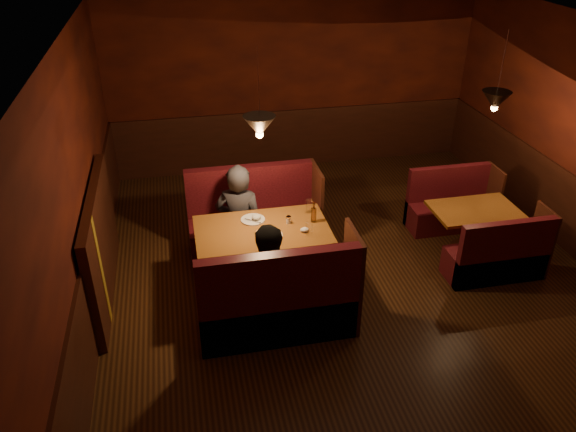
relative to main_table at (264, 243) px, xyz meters
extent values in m
cube|color=black|center=(1.09, -0.09, -0.63)|extent=(6.00, 7.00, 0.01)
cube|color=#3B2B1D|center=(1.09, -0.09, 2.28)|extent=(6.00, 7.00, 0.01)
cube|color=black|center=(1.09, 3.41, 0.82)|extent=(6.00, 0.01, 2.90)
cube|color=black|center=(1.09, -3.60, 0.82)|extent=(6.00, 0.01, 2.90)
cube|color=black|center=(-1.92, -0.09, 0.82)|extent=(0.01, 7.00, 2.90)
cube|color=black|center=(1.09, 3.39, -0.13)|extent=(6.00, 0.04, 1.00)
cube|color=black|center=(-1.89, -0.09, -0.13)|extent=(0.04, 7.00, 1.00)
cube|color=black|center=(-1.83, 0.31, 0.02)|extent=(0.10, 2.20, 1.30)
cube|color=gold|center=(-1.78, -0.24, 0.02)|extent=(0.01, 0.12, 1.30)
cylinder|color=#333333|center=(-0.02, 0.00, 1.82)|extent=(0.01, 0.01, 0.80)
cone|color=black|center=(-0.02, 0.00, 1.42)|extent=(0.34, 0.34, 0.22)
sphere|color=#FFBF72|center=(-0.02, 0.00, 1.33)|extent=(0.08, 0.08, 0.08)
cylinder|color=#333333|center=(2.79, 0.26, 1.82)|extent=(0.01, 0.01, 0.80)
cone|color=black|center=(2.79, 0.26, 1.42)|extent=(0.34, 0.34, 0.22)
sphere|color=#FFBF72|center=(2.79, 0.26, 1.33)|extent=(0.08, 0.08, 0.08)
cube|color=brown|center=(-0.02, 0.00, 0.16)|extent=(1.52, 0.93, 0.05)
cylinder|color=black|center=(-0.02, 0.00, -0.25)|extent=(0.15, 0.15, 0.76)
cylinder|color=black|center=(-0.02, 0.00, -0.61)|extent=(0.61, 0.61, 0.04)
cylinder|color=silver|center=(0.03, -0.17, 0.20)|extent=(0.30, 0.30, 0.02)
cube|color=black|center=(0.07, -0.15, 0.23)|extent=(0.10, 0.09, 0.04)
ellipsoid|color=silver|center=(0.01, -0.11, 0.24)|extent=(0.08, 0.08, 0.06)
cube|color=tan|center=(0.06, -0.25, 0.22)|extent=(0.09, 0.07, 0.03)
cylinder|color=silver|center=(0.00, -0.21, 0.21)|extent=(0.10, 0.11, 0.01)
cylinder|color=silver|center=(-0.09, 0.21, 0.20)|extent=(0.28, 0.28, 0.02)
ellipsoid|color=beige|center=(-0.05, 0.20, 0.23)|extent=(0.11, 0.11, 0.06)
cube|color=silver|center=(-0.10, 0.16, 0.21)|extent=(0.18, 0.15, 0.00)
cylinder|color=white|center=(0.30, 0.06, 0.23)|extent=(0.06, 0.06, 0.09)
cylinder|color=white|center=(0.60, 0.27, 0.27)|extent=(0.08, 0.08, 0.16)
cylinder|color=white|center=(0.48, -0.23, 0.27)|extent=(0.08, 0.08, 0.16)
cylinder|color=#47230F|center=(0.59, 0.04, 0.27)|extent=(0.07, 0.07, 0.17)
cylinder|color=#47230F|center=(0.59, 0.04, 0.40)|extent=(0.03, 0.03, 0.08)
ellipsoid|color=white|center=(0.44, -0.16, 0.21)|extent=(0.11, 0.09, 0.05)
cube|color=black|center=(-0.02, 0.79, -0.38)|extent=(1.63, 0.60, 0.49)
cube|color=black|center=(-0.02, 1.02, -0.06)|extent=(1.63, 0.13, 1.14)
cube|color=black|center=(0.82, 0.79, -0.06)|extent=(0.04, 0.60, 1.14)
cube|color=black|center=(-0.02, -0.79, -0.38)|extent=(1.63, 0.60, 0.49)
cube|color=black|center=(-0.02, -1.02, -0.06)|extent=(1.63, 0.13, 1.14)
cube|color=black|center=(0.82, -0.79, -0.06)|extent=(0.04, 0.60, 1.14)
cube|color=brown|center=(2.79, 0.26, -0.03)|extent=(1.10, 0.70, 0.04)
cylinder|color=black|center=(2.79, 0.26, -0.34)|extent=(0.12, 0.12, 0.58)
cylinder|color=black|center=(2.79, 0.26, -0.61)|extent=(0.46, 0.46, 0.03)
cube|color=black|center=(2.79, 0.86, -0.44)|extent=(1.18, 0.45, 0.37)
cube|color=black|center=(2.79, 1.04, -0.20)|extent=(1.18, 0.10, 0.87)
cube|color=black|center=(3.40, 0.86, -0.20)|extent=(0.03, 0.45, 0.87)
cube|color=black|center=(2.79, -0.34, -0.44)|extent=(1.18, 0.45, 0.37)
cube|color=black|center=(2.79, -0.51, -0.20)|extent=(1.18, 0.10, 0.87)
cube|color=black|center=(3.40, -0.34, -0.20)|extent=(0.03, 0.45, 0.87)
imported|color=#2E2E35|center=(-0.20, 0.65, 0.21)|extent=(0.71, 0.58, 1.69)
imported|color=black|center=(-0.01, -0.61, 0.14)|extent=(0.90, 0.80, 1.53)
camera|label=1|loc=(-0.84, -5.41, 3.48)|focal=35.00mm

